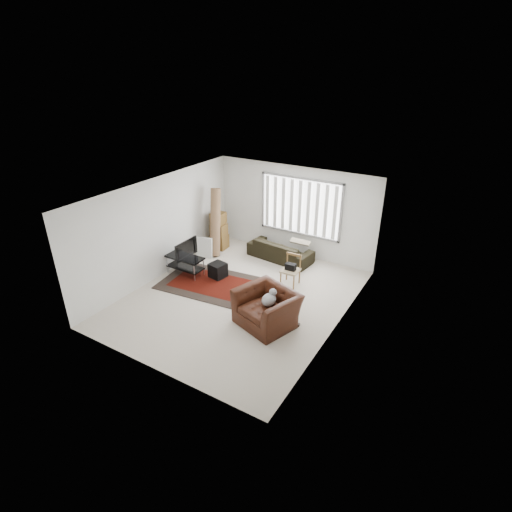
% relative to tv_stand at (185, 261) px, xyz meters
% --- Properties ---
extents(room, '(6.00, 6.02, 2.71)m').
position_rel_tv_stand_xyz_m(room, '(1.98, 0.24, 1.38)').
color(room, beige).
rests_on(room, ground).
extents(persian_rug, '(2.73, 1.98, 0.02)m').
position_rel_tv_stand_xyz_m(persian_rug, '(0.91, -0.09, -0.37)').
color(persian_rug, black).
rests_on(persian_rug, ground).
extents(tv_stand, '(1.06, 0.48, 0.53)m').
position_rel_tv_stand_xyz_m(tv_stand, '(0.00, 0.00, 0.00)').
color(tv_stand, black).
rests_on(tv_stand, ground).
extents(tv, '(0.11, 0.86, 0.49)m').
position_rel_tv_stand_xyz_m(tv, '(-0.00, 0.00, 0.39)').
color(tv, black).
rests_on(tv, tv_stand).
extents(subwoofer, '(0.46, 0.46, 0.40)m').
position_rel_tv_stand_xyz_m(subwoofer, '(0.88, 0.30, -0.16)').
color(subwoofer, black).
rests_on(subwoofer, persian_rug).
extents(moving_boxes, '(0.50, 0.47, 1.17)m').
position_rel_tv_stand_xyz_m(moving_boxes, '(-0.20, 1.88, 0.16)').
color(moving_boxes, brown).
rests_on(moving_boxes, ground).
extents(white_flatpack, '(0.51, 0.25, 0.63)m').
position_rel_tv_stand_xyz_m(white_flatpack, '(-0.20, 1.12, -0.07)').
color(white_flatpack, silver).
rests_on(white_flatpack, ground).
extents(rolled_rug, '(0.55, 0.79, 2.02)m').
position_rel_tv_stand_xyz_m(rolled_rug, '(-0.06, 1.53, 0.63)').
color(rolled_rug, brown).
rests_on(rolled_rug, ground).
extents(sofa, '(2.03, 1.04, 0.75)m').
position_rel_tv_stand_xyz_m(sofa, '(1.80, 2.18, -0.01)').
color(sofa, black).
rests_on(sofa, ground).
extents(side_chair, '(0.46, 0.46, 0.82)m').
position_rel_tv_stand_xyz_m(side_chair, '(2.74, 0.98, 0.07)').
color(side_chair, tan).
rests_on(side_chair, ground).
extents(armchair, '(1.54, 1.43, 0.93)m').
position_rel_tv_stand_xyz_m(armchair, '(3.08, -0.88, 0.09)').
color(armchair, '#36150B').
rests_on(armchair, ground).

